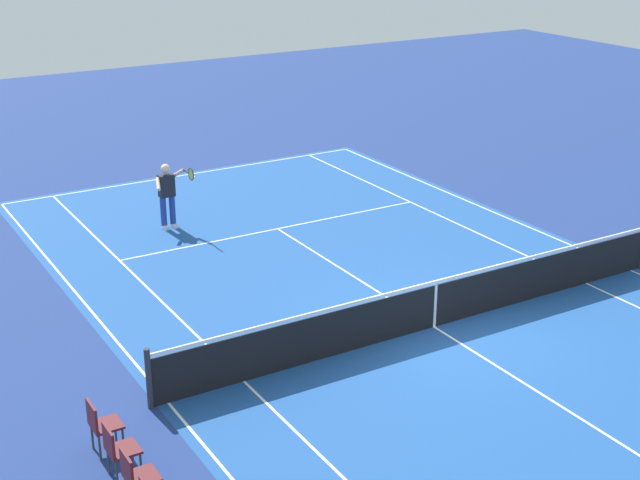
{
  "coord_description": "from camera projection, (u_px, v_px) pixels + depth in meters",
  "views": [
    {
      "loc": [
        -12.51,
        10.04,
        7.89
      ],
      "look_at": [
        3.16,
        0.69,
        0.9
      ],
      "focal_mm": 51.08,
      "sensor_mm": 36.0,
      "label": 1
    }
  ],
  "objects": [
    {
      "name": "court_line_markings",
      "position": [
        434.0,
        327.0,
        17.66
      ],
      "size": [
        23.85,
        11.05,
        0.01
      ],
      "color": "white",
      "rests_on": "ground_plane"
    },
    {
      "name": "tennis_ball",
      "position": [
        442.0,
        318.0,
        17.94
      ],
      "size": [
        0.07,
        0.07,
        0.07
      ],
      "primitive_type": "sphere",
      "color": "#CCE01E",
      "rests_on": "ground_plane"
    },
    {
      "name": "tennis_player_near",
      "position": [
        168.0,
        192.0,
        22.55
      ],
      "size": [
        1.06,
        0.78,
        1.7
      ],
      "color": "navy",
      "rests_on": "ground_plane"
    },
    {
      "name": "ground_plane",
      "position": [
        434.0,
        327.0,
        17.66
      ],
      "size": [
        60.0,
        60.0,
        0.0
      ],
      "primitive_type": "plane",
      "color": "navy"
    },
    {
      "name": "spectator_chair_3",
      "position": [
        118.0,
        448.0,
        12.91
      ],
      "size": [
        0.44,
        0.44,
        0.88
      ],
      "color": "#38383D",
      "rests_on": "ground_plane"
    },
    {
      "name": "spectator_chair_4",
      "position": [
        101.0,
        423.0,
        13.51
      ],
      "size": [
        0.44,
        0.44,
        0.88
      ],
      "color": "#38383D",
      "rests_on": "ground_plane"
    },
    {
      "name": "spectator_chair_2",
      "position": [
        136.0,
        475.0,
        12.3
      ],
      "size": [
        0.44,
        0.44,
        0.88
      ],
      "color": "#38383D",
      "rests_on": "ground_plane"
    },
    {
      "name": "court_slab",
      "position": [
        434.0,
        327.0,
        17.66
      ],
      "size": [
        24.2,
        11.4,
        0.0
      ],
      "primitive_type": "cube",
      "color": "#1E4C93",
      "rests_on": "ground_plane"
    },
    {
      "name": "tennis_net",
      "position": [
        435.0,
        304.0,
        17.48
      ],
      "size": [
        0.1,
        11.7,
        1.08
      ],
      "color": "#2D2D33",
      "rests_on": "ground_plane"
    }
  ]
}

